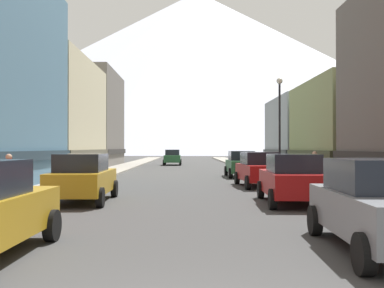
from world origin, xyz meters
The scene contains 18 objects.
sidewalk_left centered at (-6.25, 35.00, 0.07)m, with size 2.50×100.00×0.15m, color gray.
sidewalk_right centered at (6.25, 35.00, 0.07)m, with size 2.50×100.00×0.15m, color gray.
storefront_left_2 centered at (-11.00, 31.33, 4.29)m, with size 7.30×13.55×8.91m.
storefront_left_3 centered at (-11.09, 44.47, 4.89)m, with size 7.47×12.10×10.12m.
storefront_right_2 centered at (11.03, 23.48, 2.95)m, with size 7.37×9.83×6.14m.
storefront_right_3 centered at (11.32, 33.87, 2.98)m, with size 7.94×9.81×6.20m.
car_left_1 centered at (-3.80, 12.25, 0.90)m, with size 2.12×4.43×1.78m.
car_right_0 centered at (3.80, 4.18, 0.90)m, with size 2.26×4.49×1.78m.
car_right_1 centered at (3.80, 11.64, 0.90)m, with size 2.24×4.48×1.78m.
car_right_2 centered at (3.80, 18.87, 0.90)m, with size 2.25×4.48×1.78m.
car_right_3 centered at (3.80, 26.57, 0.90)m, with size 2.06×4.40×1.78m.
car_driving_0 centered at (-1.60, 48.17, 0.90)m, with size 2.06×4.40×1.78m.
potted_plant_0 centered at (7.00, 19.45, 0.63)m, with size 0.65×0.65×0.89m.
pedestrian_0 centered at (-6.25, 11.57, 0.90)m, with size 0.36×0.36×1.64m.
pedestrian_1 centered at (6.25, 17.45, 0.93)m, with size 0.36×0.36×1.68m.
pedestrian_2 centered at (-6.25, 17.28, 0.85)m, with size 0.36×0.36×1.52m.
streetlamp_right centered at (5.35, 21.35, 3.99)m, with size 0.36×0.36×5.86m.
mountain_backdrop centered at (6.29, 260.00, 46.44)m, with size 308.68×308.68×92.87m, color silver.
Camera 1 is at (0.03, -4.58, 2.00)m, focal length 42.63 mm.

